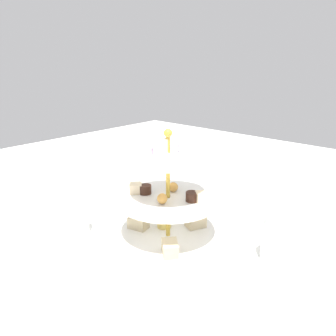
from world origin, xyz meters
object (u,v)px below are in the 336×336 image
object	(u,v)px
tiered_serving_stand	(168,207)
water_glass_short_left	(130,191)
water_glass_tall_right	(278,239)
teacup_with_saucer	(174,190)
butter_knife_right	(245,205)
water_glass_mid_back	(76,216)
butter_knife_left	(126,329)

from	to	relation	value
tiered_serving_stand	water_glass_short_left	size ratio (longest dim) A/B	3.96
water_glass_tall_right	teacup_with_saucer	xyz separation A→B (m)	(0.41, -0.13, -0.03)
water_glass_tall_right	water_glass_short_left	world-z (taller)	water_glass_tall_right
water_glass_tall_right	tiered_serving_stand	bearing A→B (deg)	18.89
teacup_with_saucer	butter_knife_right	bearing A→B (deg)	-156.45
butter_knife_right	water_glass_mid_back	distance (m)	0.50
water_glass_tall_right	water_glass_short_left	xyz separation A→B (m)	(0.48, -0.01, -0.02)
water_glass_tall_right	teacup_with_saucer	distance (m)	0.43
butter_knife_left	water_glass_short_left	bearing A→B (deg)	106.30
water_glass_tall_right	butter_knife_right	size ratio (longest dim) A/B	0.66
water_glass_short_left	teacup_with_saucer	distance (m)	0.14
water_glass_mid_back	butter_knife_left	bearing A→B (deg)	158.34
teacup_with_saucer	water_glass_mid_back	size ratio (longest dim) A/B	0.86
butter_knife_left	teacup_with_saucer	bearing A→B (deg)	92.34
butter_knife_left	butter_knife_right	distance (m)	0.58
water_glass_short_left	water_glass_tall_right	bearing A→B (deg)	178.89
butter_knife_right	tiered_serving_stand	bearing A→B (deg)	94.11
butter_knife_left	water_glass_mid_back	bearing A→B (deg)	127.70
water_glass_short_left	butter_knife_left	distance (m)	0.53
tiered_serving_stand	teacup_with_saucer	xyz separation A→B (m)	(0.16, -0.21, -0.06)
teacup_with_saucer	butter_knife_left	world-z (taller)	teacup_with_saucer
butter_knife_right	water_glass_mid_back	bearing A→B (deg)	74.71
butter_knife_right	water_glass_short_left	bearing A→B (deg)	49.04
water_glass_short_left	tiered_serving_stand	bearing A→B (deg)	158.80
teacup_with_saucer	butter_knife_right	xyz separation A→B (m)	(-0.21, -0.09, -0.02)
teacup_with_saucer	water_glass_mid_back	xyz separation A→B (m)	(0.02, 0.35, 0.03)
water_glass_tall_right	butter_knife_left	world-z (taller)	water_glass_tall_right
tiered_serving_stand	water_glass_mid_back	world-z (taller)	tiered_serving_stand
tiered_serving_stand	water_glass_mid_back	size ratio (longest dim) A/B	2.82
tiered_serving_stand	butter_knife_left	size ratio (longest dim) A/B	1.73
butter_knife_left	water_glass_tall_right	bearing A→B (deg)	44.21
water_glass_tall_right	butter_knife_left	bearing A→B (deg)	74.85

